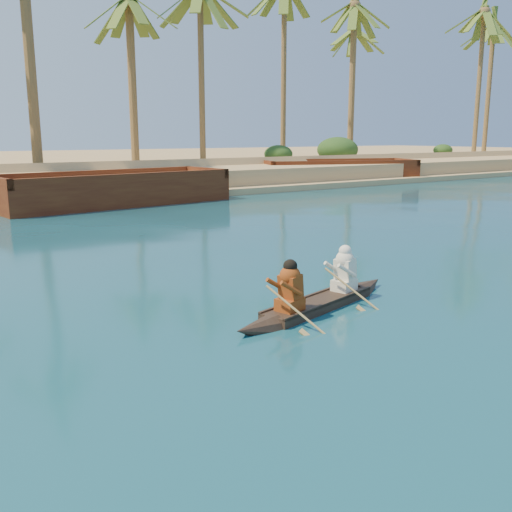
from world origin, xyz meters
TOP-DOWN VIEW (x-y plane):
  - sandy_embankment at (0.00, 46.89)m, footprint 150.00×51.00m
  - palm_grove at (0.00, 35.00)m, footprint 110.00×14.00m
  - shrub_cluster at (0.00, 31.50)m, footprint 100.00×6.00m
  - canoe at (-5.71, 3.74)m, footprint 4.61×1.68m
  - barge_mid at (-2.65, 22.00)m, footprint 11.29×4.77m
  - barge_right at (15.63, 26.14)m, footprint 11.51×7.20m

SIDE VIEW (x-z plane):
  - canoe at x=-5.71m, z-range -0.39..0.88m
  - sandy_embankment at x=0.00m, z-range -0.22..1.28m
  - barge_right at x=15.63m, z-range -0.27..1.55m
  - barge_mid at x=-2.65m, z-range -0.27..1.55m
  - shrub_cluster at x=0.00m, z-range 0.00..2.40m
  - palm_grove at x=0.00m, z-range 0.00..16.00m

